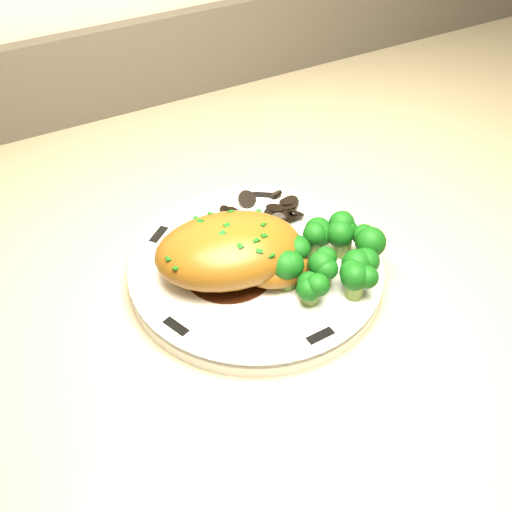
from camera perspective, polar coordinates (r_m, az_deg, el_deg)
name	(u,v)px	position (r m, az deg, el deg)	size (l,w,h in m)	color
counter	(255,462)	(1.08, -0.09, -17.81)	(2.25, 0.74, 1.09)	brown
plate	(256,269)	(0.65, 0.00, -1.20)	(0.25, 0.25, 0.02)	white
rim_accent_0	(264,195)	(0.72, 0.73, 5.42)	(0.03, 0.01, 0.00)	black
rim_accent_1	(159,235)	(0.68, -8.64, 1.89)	(0.03, 0.01, 0.00)	black
rim_accent_2	(176,327)	(0.59, -7.12, -6.26)	(0.03, 0.01, 0.00)	black
rim_accent_3	(320,336)	(0.58, 5.74, -7.09)	(0.03, 0.01, 0.00)	black
rim_accent_4	(361,246)	(0.67, 9.29, 0.90)	(0.03, 0.01, 0.00)	black
gravy_pool	(229,271)	(0.63, -2.40, -1.32)	(0.09, 0.09, 0.00)	black
chicken_breast	(234,252)	(0.61, -1.97, 0.36)	(0.16, 0.13, 0.06)	brown
mushroom_pile	(263,216)	(0.69, 0.60, 3.58)	(0.08, 0.06, 0.02)	black
broccoli_florets	(328,259)	(0.62, 6.42, -0.24)	(0.11, 0.09, 0.04)	olive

